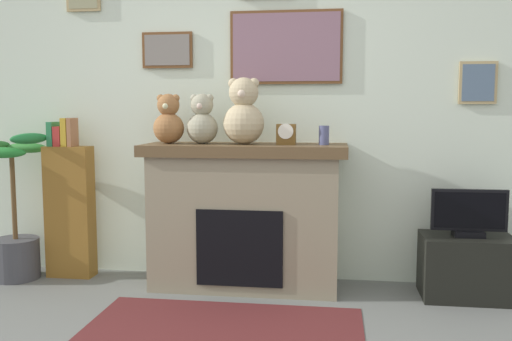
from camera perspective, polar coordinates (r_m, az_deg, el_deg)
The scene contains 12 objects.
back_wall at distance 4.33m, azimuth -1.73°, elevation 6.39°, with size 5.20×0.15×2.60m.
fireplace at distance 4.07m, azimuth -1.11°, elevation -4.59°, with size 1.46×0.57×1.05m.
bookshelf at distance 4.55m, azimuth -18.55°, elevation -3.49°, with size 0.35×0.16×1.23m.
potted_plant at distance 4.66m, azimuth -23.41°, elevation -5.77°, with size 0.58×0.49×1.12m.
tv_stand at distance 4.15m, azimuth 20.78°, elevation -9.23°, with size 0.61×0.40×0.43m, color black.
television at distance 4.07m, azimuth 20.98°, elevation -4.23°, with size 0.50×0.14×0.33m.
area_rug at distance 3.33m, azimuth -3.76°, elevation -16.51°, with size 1.65×1.11×0.01m, color #541F20.
candle_jar at distance 3.93m, azimuth 6.97°, elevation 3.60°, with size 0.07×0.07×0.14m, color #4C517A.
mantel_clock at distance 3.94m, azimuth 3.11°, elevation 3.73°, with size 0.13×0.10×0.15m.
teddy_bear_cream at distance 4.11m, azimuth -8.94°, elevation 5.00°, with size 0.22×0.22×0.36m.
teddy_bear_grey at distance 4.04m, azimuth -5.54°, elevation 5.03°, with size 0.22×0.22×0.36m.
teddy_bear_tan at distance 3.98m, azimuth -1.26°, elevation 5.77°, with size 0.29×0.29×0.47m.
Camera 1 is at (0.74, -2.26, 1.29)m, focal length 39.06 mm.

